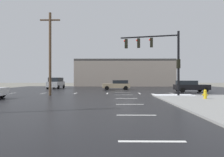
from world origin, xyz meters
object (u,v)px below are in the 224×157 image
object	(u,v)px
suv_silver	(56,83)
utility_pole_mid	(50,52)
sedan_tan	(117,85)
traffic_signal_mast	(159,52)
fire_hydrant	(205,94)
sedan_black	(190,86)

from	to	relation	value
suv_silver	utility_pole_mid	distance (m)	15.22
sedan_tan	suv_silver	world-z (taller)	suv_silver
traffic_signal_mast	suv_silver	bearing A→B (deg)	-32.54
traffic_signal_mast	suv_silver	distance (m)	22.25
fire_hydrant	suv_silver	xyz separation A→B (m)	(-18.65, 18.65, 0.55)
traffic_signal_mast	sedan_tan	xyz separation A→B (m)	(-4.11, 12.07, -3.74)
fire_hydrant	utility_pole_mid	distance (m)	16.07
fire_hydrant	utility_pole_mid	world-z (taller)	utility_pole_mid
traffic_signal_mast	sedan_tan	bearing A→B (deg)	-58.19
sedan_black	traffic_signal_mast	bearing A→B (deg)	-130.63
fire_hydrant	sedan_black	bearing A→B (deg)	75.11
sedan_tan	suv_silver	xyz separation A→B (m)	(-11.28, 3.61, 0.24)
traffic_signal_mast	sedan_tan	distance (m)	13.28
sedan_tan	sedan_black	bearing A→B (deg)	147.29
traffic_signal_mast	fire_hydrant	bearing A→B (deg)	150.68
fire_hydrant	traffic_signal_mast	bearing A→B (deg)	137.68
sedan_black	suv_silver	size ratio (longest dim) A/B	0.93
sedan_black	utility_pole_mid	bearing A→B (deg)	-162.69
traffic_signal_mast	sedan_tan	world-z (taller)	traffic_signal_mast
sedan_black	sedan_tan	world-z (taller)	same
fire_hydrant	utility_pole_mid	bearing A→B (deg)	163.61
fire_hydrant	sedan_tan	distance (m)	16.75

